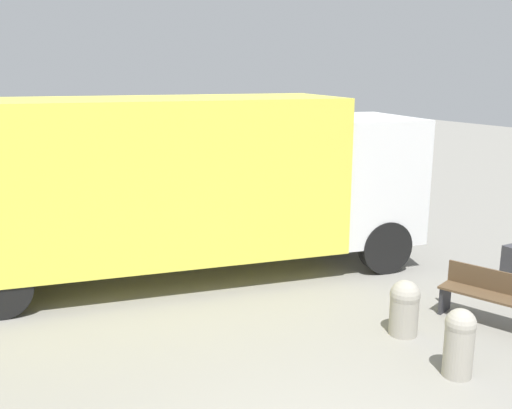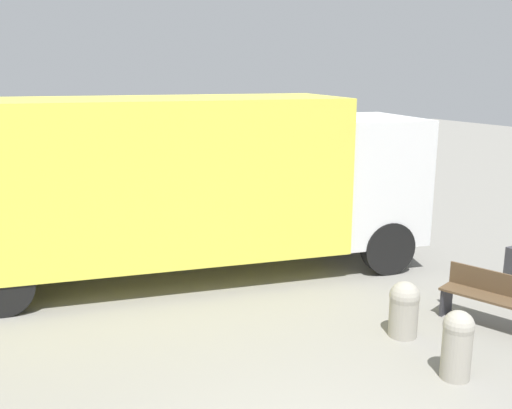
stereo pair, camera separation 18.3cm
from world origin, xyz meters
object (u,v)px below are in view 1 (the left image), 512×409
at_px(park_bench, 504,297).
at_px(bollard_far_bench, 404,306).
at_px(bollard_near_bench, 459,340).
at_px(delivery_truck, 167,179).

height_order(park_bench, bollard_far_bench, bollard_far_bench).
distance_m(park_bench, bollard_near_bench, 1.80).
height_order(delivery_truck, bollard_near_bench, delivery_truck).
xyz_separation_m(park_bench, bollard_far_bench, (-1.45, 0.50, -0.03)).
relative_size(delivery_truck, bollard_near_bench, 10.74).
xyz_separation_m(delivery_truck, bollard_near_bench, (1.89, -4.99, -1.32)).
xyz_separation_m(bollard_near_bench, bollard_far_bench, (0.21, 1.18, -0.05)).
bearing_deg(delivery_truck, bollard_near_bench, -58.51).
height_order(delivery_truck, bollard_far_bench, delivery_truck).
relative_size(delivery_truck, park_bench, 5.12).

